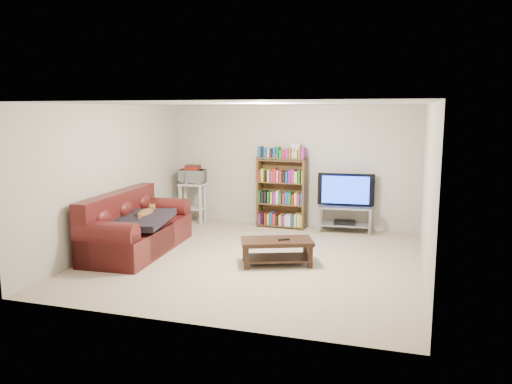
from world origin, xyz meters
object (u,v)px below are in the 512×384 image
(sofa, at_px, (134,231))
(tv_stand, at_px, (345,215))
(coffee_table, at_px, (277,247))
(bookshelf, at_px, (282,192))

(sofa, relative_size, tv_stand, 2.28)
(coffee_table, bearing_deg, bookshelf, 81.09)
(bookshelf, bearing_deg, coffee_table, -75.56)
(sofa, height_order, tv_stand, sofa)
(coffee_table, height_order, tv_stand, tv_stand)
(sofa, relative_size, coffee_table, 1.98)
(coffee_table, bearing_deg, tv_stand, 51.58)
(sofa, distance_m, bookshelf, 3.07)
(sofa, xyz_separation_m, tv_stand, (3.18, 2.32, 0.00))
(sofa, distance_m, tv_stand, 3.94)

